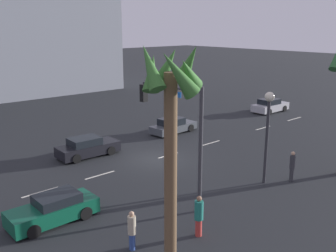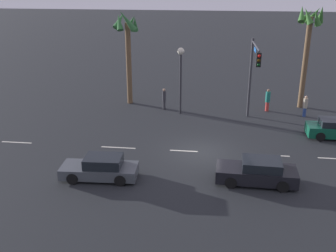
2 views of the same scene
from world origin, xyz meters
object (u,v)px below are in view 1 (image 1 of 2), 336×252
object	(u,v)px
traffic_signal	(179,124)
pedestrian_1	(292,165)
car_2	(270,106)
pedestrian_0	(132,230)
car_1	(87,147)
pedestrian_2	(199,215)
palm_tree_1	(171,114)
building_1	(34,26)
car_3	(173,126)
streetlamp	(268,119)
car_0	(54,209)

from	to	relation	value
traffic_signal	pedestrian_1	xyz separation A→B (m)	(-7.03, 2.44, -3.27)
car_2	pedestrian_1	world-z (taller)	pedestrian_1
pedestrian_0	traffic_signal	bearing A→B (deg)	-155.68
car_1	car_2	xyz separation A→B (m)	(-22.21, 0.20, 0.02)
pedestrian_2	palm_tree_1	xyz separation A→B (m)	(3.02, 1.49, 5.30)
car_2	building_1	distance (m)	34.60
palm_tree_1	building_1	xyz separation A→B (m)	(-14.96, -45.45, 2.70)
car_3	streetlamp	distance (m)	12.72
pedestrian_0	palm_tree_1	bearing A→B (deg)	86.68
car_0	car_3	size ratio (longest dim) A/B	0.96
pedestrian_1	traffic_signal	bearing A→B (deg)	-19.13
car_2	building_1	world-z (taller)	building_1
car_0	palm_tree_1	bearing A→B (deg)	99.93
car_1	pedestrian_2	size ratio (longest dim) A/B	2.33
car_3	pedestrian_2	distance (m)	17.12
car_0	streetlamp	bearing A→B (deg)	161.36
pedestrian_2	streetlamp	bearing A→B (deg)	-167.57
car_3	traffic_signal	size ratio (longest dim) A/B	0.69
car_0	streetlamp	size ratio (longest dim) A/B	0.76
pedestrian_1	pedestrian_2	distance (m)	8.73
pedestrian_2	building_1	world-z (taller)	building_1
car_3	pedestrian_1	size ratio (longest dim) A/B	2.35
streetlamp	palm_tree_1	world-z (taller)	palm_tree_1
car_0	traffic_signal	distance (m)	7.33
car_1	pedestrian_0	world-z (taller)	pedestrian_0
car_2	streetlamp	world-z (taller)	streetlamp
traffic_signal	pedestrian_1	distance (m)	8.12
car_2	pedestrian_2	xyz separation A→B (m)	(24.10, 12.65, 0.34)
streetlamp	palm_tree_1	size ratio (longest dim) A/B	0.63
pedestrian_0	building_1	bearing A→B (deg)	-109.05
pedestrian_0	car_2	bearing A→B (deg)	-156.75
pedestrian_1	pedestrian_0	bearing A→B (deg)	-1.89
car_0	pedestrian_0	world-z (taller)	pedestrian_0
pedestrian_1	car_2	bearing A→B (deg)	-142.13
pedestrian_0	car_1	bearing A→B (deg)	-111.98
car_3	pedestrian_2	xyz separation A→B (m)	(10.64, 13.40, 0.39)
car_1	palm_tree_1	size ratio (longest dim) A/B	0.51
car_0	car_1	distance (m)	9.60
car_1	traffic_signal	world-z (taller)	traffic_signal
streetlamp	building_1	distance (m)	42.93
building_1	car_1	bearing A→B (deg)	73.02
building_1	traffic_signal	bearing A→B (deg)	76.83
traffic_signal	building_1	distance (m)	42.37
car_1	pedestrian_0	distance (m)	12.72
streetlamp	pedestrian_1	distance (m)	3.37
car_3	car_1	bearing A→B (deg)	3.59
pedestrian_1	building_1	size ratio (longest dim) A/B	0.10
car_1	building_1	bearing A→B (deg)	-107.92
car_1	traffic_signal	size ratio (longest dim) A/B	0.70
traffic_signal	pedestrian_2	world-z (taller)	traffic_signal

